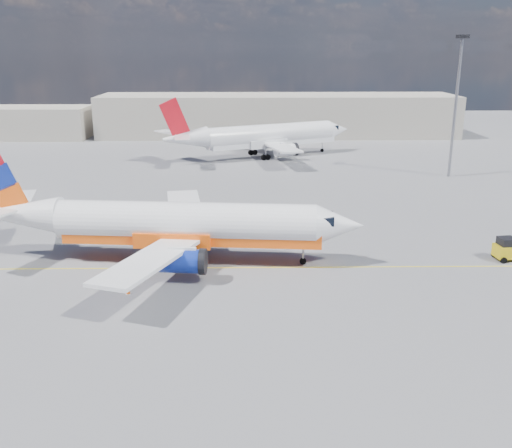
{
  "coord_description": "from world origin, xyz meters",
  "views": [
    {
      "loc": [
        -1.04,
        -40.0,
        17.14
      ],
      "look_at": [
        -0.37,
        3.66,
        3.5
      ],
      "focal_mm": 40.0,
      "sensor_mm": 36.0,
      "label": 1
    }
  ],
  "objects_px": {
    "gse_tug": "(511,249)",
    "main_jet": "(174,224)",
    "traffic_cone": "(128,291)",
    "second_jet": "(264,136)"
  },
  "relations": [
    {
      "from": "second_jet",
      "to": "traffic_cone",
      "type": "relative_size",
      "value": 66.96
    },
    {
      "from": "second_jet",
      "to": "main_jet",
      "type": "bearing_deg",
      "value": -125.39
    },
    {
      "from": "gse_tug",
      "to": "traffic_cone",
      "type": "distance_m",
      "value": 31.35
    },
    {
      "from": "main_jet",
      "to": "gse_tug",
      "type": "distance_m",
      "value": 28.11
    },
    {
      "from": "main_jet",
      "to": "second_jet",
      "type": "xyz_separation_m",
      "value": [
        8.76,
        46.61,
        0.11
      ]
    },
    {
      "from": "second_jet",
      "to": "gse_tug",
      "type": "bearing_deg",
      "value": -92.37
    },
    {
      "from": "main_jet",
      "to": "second_jet",
      "type": "height_order",
      "value": "second_jet"
    },
    {
      "from": "gse_tug",
      "to": "main_jet",
      "type": "bearing_deg",
      "value": 173.66
    },
    {
      "from": "main_jet",
      "to": "traffic_cone",
      "type": "xyz_separation_m",
      "value": [
        -2.66,
        -6.64,
        -3.0
      ]
    },
    {
      "from": "main_jet",
      "to": "traffic_cone",
      "type": "distance_m",
      "value": 7.75
    }
  ]
}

